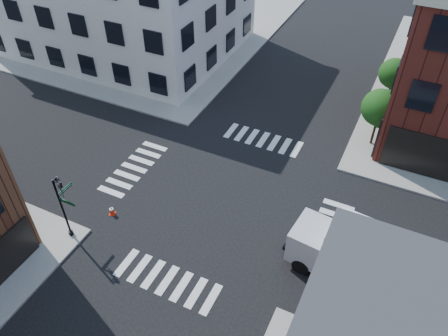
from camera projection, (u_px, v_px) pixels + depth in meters
name	position (u px, v px, depth m)	size (l,w,h in m)	color
ground	(223.00, 198.00, 28.61)	(120.00, 120.00, 0.00)	black
sidewalk_nw	(138.00, 22.00, 49.62)	(30.00, 30.00, 0.15)	gray
tree_near	(381.00, 110.00, 30.79)	(2.69, 2.69, 4.49)	black
tree_far	(394.00, 75.00, 35.03)	(2.43, 2.43, 4.07)	black
signal_pole	(63.00, 202.00, 24.41)	(1.29, 1.24, 4.60)	black
box_truck	(369.00, 262.00, 22.47)	(8.36, 3.33, 3.70)	white
traffic_cone	(112.00, 210.00, 27.37)	(0.45, 0.45, 0.68)	red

